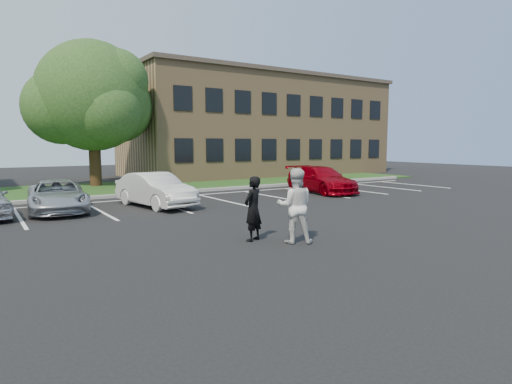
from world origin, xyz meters
TOP-DOWN VIEW (x-y plane):
  - ground_plane at (0.00, 0.00)m, footprint 90.00×90.00m
  - curb at (0.00, 12.00)m, footprint 40.00×0.30m
  - grass_strip at (0.00, 16.00)m, footprint 44.00×8.00m
  - stall_lines at (1.40, 8.95)m, footprint 34.00×5.36m
  - office_building at (14.00, 21.99)m, footprint 22.40×10.40m
  - tree at (-0.55, 18.11)m, footprint 7.80×7.20m
  - man_black_suit at (-0.55, 0.32)m, footprint 0.77×0.66m
  - man_white_shirt at (0.26, -0.50)m, footprint 1.23×1.18m
  - car_silver_minivan at (-4.21, 8.66)m, footprint 2.51×4.67m
  - car_white_sedan at (-0.53, 7.92)m, footprint 2.29×4.56m
  - car_red_compact at (8.87, 8.02)m, footprint 2.51×5.05m

SIDE VIEW (x-z plane):
  - ground_plane at x=0.00m, z-range 0.00..0.00m
  - stall_lines at x=1.40m, z-range 0.00..0.01m
  - grass_strip at x=0.00m, z-range 0.00..0.08m
  - curb at x=0.00m, z-range 0.00..0.15m
  - car_silver_minivan at x=-4.21m, z-range 0.00..1.25m
  - car_red_compact at x=8.87m, z-range 0.00..1.41m
  - car_white_sedan at x=-0.53m, z-range 0.00..1.44m
  - man_black_suit at x=-0.55m, z-range 0.00..1.78m
  - man_white_shirt at x=0.26m, z-range 0.00..2.01m
  - office_building at x=14.00m, z-range 0.01..8.31m
  - tree at x=-0.55m, z-range 0.95..9.75m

